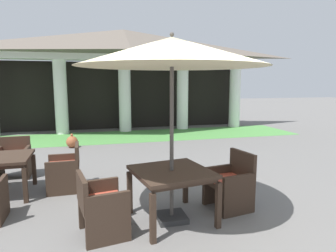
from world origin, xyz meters
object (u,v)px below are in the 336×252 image
patio_umbrella_mid_left (172,53)px  patio_chair_near_foreground_east (65,169)px  patio_chair_mid_left_west (100,206)px  patio_chair_near_foreground_north (14,158)px  patio_chair_mid_left_east (230,183)px  patio_table_mid_left (172,176)px  terracotta_urn (72,142)px

patio_umbrella_mid_left → patio_chair_near_foreground_east: bearing=133.0°
patio_umbrella_mid_left → patio_chair_mid_left_west: size_ratio=3.19×
patio_chair_near_foreground_north → patio_chair_mid_left_east: patio_chair_mid_left_east is taller
patio_table_mid_left → patio_umbrella_mid_left: 1.72m
patio_chair_near_foreground_north → patio_umbrella_mid_left: 4.32m
patio_chair_mid_left_west → terracotta_urn: bearing=177.0°
patio_chair_near_foreground_north → terracotta_urn: 2.88m
patio_umbrella_mid_left → patio_chair_near_foreground_north: bearing=134.4°
patio_table_mid_left → patio_chair_mid_left_west: 1.06m
patio_table_mid_left → patio_chair_mid_left_east: size_ratio=1.32×
patio_chair_mid_left_west → terracotta_urn: patio_chair_mid_left_west is taller
patio_chair_mid_left_east → patio_table_mid_left: bearing=90.0°
patio_umbrella_mid_left → patio_chair_mid_left_west: patio_umbrella_mid_left is taller
patio_chair_mid_left_east → patio_umbrella_mid_left: bearing=90.0°
patio_chair_mid_left_west → patio_umbrella_mid_left: bearing=90.0°
patio_table_mid_left → patio_umbrella_mid_left: bearing=0.0°
patio_chair_near_foreground_north → patio_umbrella_mid_left: (2.69, -2.75, 1.98)m
patio_table_mid_left → terracotta_urn: (-1.68, 5.44, -0.48)m
patio_table_mid_left → patio_chair_near_foreground_north: bearing=134.4°
patio_umbrella_mid_left → patio_table_mid_left: bearing=180.0°
patio_chair_mid_left_east → terracotta_urn: size_ratio=2.05×
patio_umbrella_mid_left → terracotta_urn: size_ratio=6.04×
patio_chair_mid_left_east → terracotta_urn: 5.92m
patio_chair_mid_left_east → terracotta_urn: bearing=17.3°
terracotta_urn → patio_chair_mid_left_west: bearing=-83.2°
patio_table_mid_left → patio_chair_mid_left_east: (1.01, 0.18, -0.25)m
patio_chair_mid_left_west → patio_chair_mid_left_east: (2.02, 0.35, 0.01)m
patio_chair_near_foreground_east → terracotta_urn: 3.75m
patio_umbrella_mid_left → patio_chair_mid_left_east: size_ratio=2.94×
terracotta_urn → patio_chair_near_foreground_east: bearing=-88.4°
terracotta_urn → patio_chair_near_foreground_north: bearing=-110.5°
patio_chair_near_foreground_east → patio_chair_mid_left_west: patio_chair_near_foreground_east is taller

